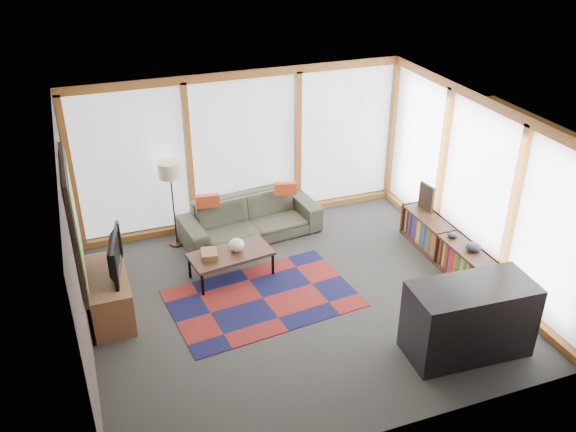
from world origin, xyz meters
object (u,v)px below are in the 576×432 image
object	(u,v)px
floor_lamp	(173,204)
bookshelf	(446,247)
coffee_table	(231,264)
tv_console	(110,294)
bar_counter	(469,319)
sofa	(250,218)
television	(110,256)

from	to	relation	value
floor_lamp	bookshelf	xyz separation A→B (m)	(3.72, -1.92, -0.45)
coffee_table	tv_console	world-z (taller)	tv_console
bookshelf	bar_counter	size ratio (longest dim) A/B	1.39
sofa	television	size ratio (longest dim) A/B	2.47
floor_lamp	tv_console	distance (m)	1.94
floor_lamp	tv_console	world-z (taller)	floor_lamp
coffee_table	bookshelf	world-z (taller)	bookshelf
floor_lamp	television	world-z (taller)	floor_lamp
tv_console	bookshelf	bearing A→B (deg)	-4.89
coffee_table	tv_console	xyz separation A→B (m)	(-1.74, -0.32, 0.11)
tv_console	bar_counter	size ratio (longest dim) A/B	0.82
bookshelf	television	xyz separation A→B (m)	(-4.80, 0.45, 0.61)
sofa	bookshelf	world-z (taller)	sofa
sofa	bar_counter	world-z (taller)	bar_counter
bar_counter	floor_lamp	bearing A→B (deg)	130.31
bookshelf	television	distance (m)	4.86
tv_console	floor_lamp	bearing A→B (deg)	52.42
sofa	tv_console	xyz separation A→B (m)	(-2.34, -1.34, -0.02)
sofa	bar_counter	distance (m)	3.94
floor_lamp	coffee_table	bearing A→B (deg)	-64.08
sofa	floor_lamp	xyz separation A→B (m)	(-1.18, 0.17, 0.38)
tv_console	television	world-z (taller)	television
sofa	tv_console	distance (m)	2.70
television	bar_counter	size ratio (longest dim) A/B	0.61
coffee_table	tv_console	distance (m)	1.77
sofa	coffee_table	bearing A→B (deg)	-127.43
floor_lamp	bar_counter	world-z (taller)	floor_lamp
bookshelf	tv_console	world-z (taller)	tv_console
floor_lamp	bookshelf	size ratio (longest dim) A/B	0.68
tv_console	bar_counter	world-z (taller)	bar_counter
floor_lamp	bookshelf	distance (m)	4.21
coffee_table	bar_counter	xyz separation A→B (m)	(2.25, -2.56, 0.27)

